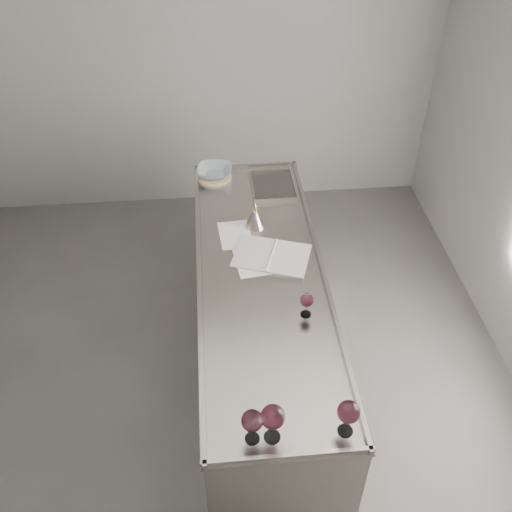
{
  "coord_description": "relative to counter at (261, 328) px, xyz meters",
  "views": [
    {
      "loc": [
        0.24,
        -2.18,
        3.24
      ],
      "look_at": [
        0.47,
        0.38,
        1.02
      ],
      "focal_mm": 40.0,
      "sensor_mm": 36.0,
      "label": 1
    }
  ],
  "objects": [
    {
      "name": "room_shell",
      "position": [
        -0.5,
        -0.3,
        0.93
      ],
      "size": [
        4.54,
        5.04,
        2.84
      ],
      "color": "#514F4C",
      "rests_on": "ground"
    },
    {
      "name": "counter",
      "position": [
        0.0,
        0.0,
        0.0
      ],
      "size": [
        0.77,
        2.42,
        0.97
      ],
      "color": "gray",
      "rests_on": "ground"
    },
    {
      "name": "wine_glass_left",
      "position": [
        -0.06,
        -1.08,
        0.62
      ],
      "size": [
        0.11,
        0.11,
        0.22
      ],
      "rotation": [
        0.0,
        0.0,
        0.4
      ],
      "color": "white",
      "rests_on": "counter"
    },
    {
      "name": "wine_glass_middle",
      "position": [
        -0.15,
        -1.08,
        0.6
      ],
      "size": [
        0.1,
        0.1,
        0.19
      ],
      "rotation": [
        0.0,
        0.0,
        0.25
      ],
      "color": "white",
      "rests_on": "counter"
    },
    {
      "name": "wine_glass_right",
      "position": [
        0.27,
        -1.08,
        0.61
      ],
      "size": [
        0.1,
        0.1,
        0.2
      ],
      "rotation": [
        0.0,
        0.0,
        0.23
      ],
      "color": "white",
      "rests_on": "counter"
    },
    {
      "name": "wine_glass_small",
      "position": [
        0.21,
        -0.35,
        0.58
      ],
      "size": [
        0.07,
        0.07,
        0.15
      ],
      "rotation": [
        0.0,
        0.0,
        -0.06
      ],
      "color": "white",
      "rests_on": "counter"
    },
    {
      "name": "notebook",
      "position": [
        0.08,
        0.16,
        0.47
      ],
      "size": [
        0.53,
        0.44,
        0.02
      ],
      "rotation": [
        0.0,
        0.0,
        -0.33
      ],
      "color": "white",
      "rests_on": "counter"
    },
    {
      "name": "loose_paper_top",
      "position": [
        -0.03,
        0.15,
        0.47
      ],
      "size": [
        0.27,
        0.36,
        0.0
      ],
      "primitive_type": "cube",
      "rotation": [
        0.0,
        0.0,
        0.13
      ],
      "color": "white",
      "rests_on": "counter"
    },
    {
      "name": "loose_paper_under",
      "position": [
        -0.13,
        0.39,
        0.47
      ],
      "size": [
        0.22,
        0.3,
        0.0
      ],
      "primitive_type": "cube",
      "rotation": [
        0.0,
        0.0,
        0.08
      ],
      "color": "white",
      "rests_on": "counter"
    },
    {
      "name": "trivet",
      "position": [
        -0.24,
        1.08,
        0.48
      ],
      "size": [
        0.29,
        0.29,
        0.02
      ],
      "primitive_type": "cylinder",
      "rotation": [
        0.0,
        0.0,
        -0.18
      ],
      "color": "beige",
      "rests_on": "counter"
    },
    {
      "name": "ceramic_bowl",
      "position": [
        -0.24,
        1.08,
        0.52
      ],
      "size": [
        0.27,
        0.27,
        0.06
      ],
      "primitive_type": "imported",
      "rotation": [
        0.0,
        0.0,
        -0.09
      ],
      "color": "#9AABB3",
      "rests_on": "trivet"
    },
    {
      "name": "wine_funnel",
      "position": [
        0.0,
        0.47,
        0.53
      ],
      "size": [
        0.13,
        0.13,
        0.2
      ],
      "rotation": [
        0.0,
        0.0,
        -0.15
      ],
      "color": "#A8A195",
      "rests_on": "counter"
    }
  ]
}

